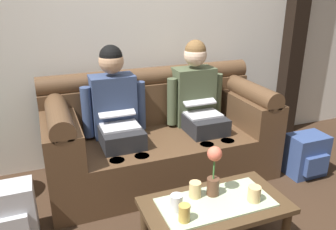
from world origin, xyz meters
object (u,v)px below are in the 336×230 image
object	(u,v)px
flower_vase	(214,170)
cup_near_left	(184,213)
backpack_left	(9,215)
coffee_table	(215,209)
cup_far_left	(177,203)
person_left	(117,113)
backpack_right	(307,155)
couch	(159,136)
person_right	(198,102)
cup_near_right	(195,190)
cup_far_center	(254,194)

from	to	relation	value
flower_vase	cup_near_left	distance (m)	0.36
flower_vase	backpack_left	xyz separation A→B (m)	(-1.29, 0.48, -0.34)
coffee_table	cup_far_left	bearing A→B (deg)	179.16
person_left	backpack_right	size ratio (longest dim) A/B	3.09
cup_near_left	cup_far_left	bearing A→B (deg)	93.46
couch	cup_near_left	size ratio (longest dim) A/B	18.65
couch	person_right	world-z (taller)	person_right
person_right	backpack_left	xyz separation A→B (m)	(-1.66, -0.51, -0.45)
couch	person_left	size ratio (longest dim) A/B	1.64
cup_near_left	cup_near_right	world-z (taller)	same
cup_near_right	backpack_left	distance (m)	1.27
backpack_right	person_left	bearing A→B (deg)	162.45
person_right	flower_vase	world-z (taller)	person_right
flower_vase	cup_far_left	size ratio (longest dim) A/B	3.13
coffee_table	backpack_right	xyz separation A→B (m)	(1.27, 0.54, -0.11)
flower_vase	cup_near_left	world-z (taller)	flower_vase
person_right	couch	bearing A→B (deg)	179.62
backpack_right	cup_far_left	bearing A→B (deg)	-160.69
coffee_table	cup_far_left	size ratio (longest dim) A/B	8.39
couch	coffee_table	world-z (taller)	couch
cup_near_right	backpack_right	xyz separation A→B (m)	(1.37, 0.44, -0.22)
cup_near_left	cup_near_right	bearing A→B (deg)	50.63
couch	cup_far_left	size ratio (longest dim) A/B	17.82
cup_far_left	backpack_right	distance (m)	1.65
cup_near_left	backpack_right	bearing A→B (deg)	22.84
cup_near_left	cup_near_right	xyz separation A→B (m)	(0.17, 0.20, -0.00)
cup_near_left	cup_far_left	world-z (taller)	cup_far_left
cup_far_center	couch	bearing A→B (deg)	101.60
cup_near_right	person_right	bearing A→B (deg)	63.20
cup_far_left	flower_vase	bearing A→B (deg)	14.47
flower_vase	backpack_left	size ratio (longest dim) A/B	0.82
couch	cup_near_left	distance (m)	1.20
person_right	flower_vase	bearing A→B (deg)	-110.40
backpack_right	backpack_left	world-z (taller)	backpack_left
couch	cup_far_left	bearing A→B (deg)	-104.37
person_left	person_right	bearing A→B (deg)	-0.01
cup_near_left	flower_vase	bearing A→B (deg)	32.38
flower_vase	cup_far_left	world-z (taller)	flower_vase
flower_vase	cup_near_left	size ratio (longest dim) A/B	3.27
cup_far_center	cup_far_left	world-z (taller)	cup_far_left
person_right	cup_far_center	world-z (taller)	person_right
person_right	cup_far_left	world-z (taller)	person_right
person_left	coffee_table	xyz separation A→B (m)	(0.39, -1.07, -0.35)
cup_far_center	cup_far_left	size ratio (longest dim) A/B	0.92
flower_vase	couch	bearing A→B (deg)	91.19
cup_near_left	backpack_right	distance (m)	1.68
person_left	flower_vase	size ratio (longest dim) A/B	3.47
backpack_right	coffee_table	bearing A→B (deg)	-156.78
couch	backpack_right	distance (m)	1.38
flower_vase	backpack_left	distance (m)	1.42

